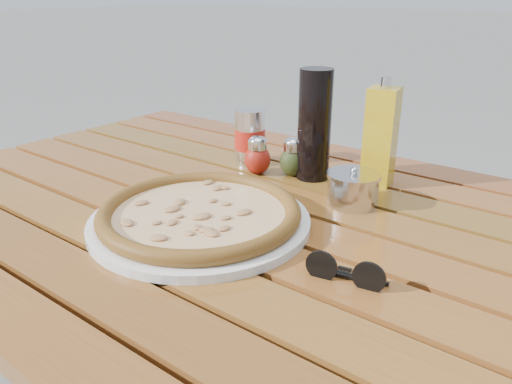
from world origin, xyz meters
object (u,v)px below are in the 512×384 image
Objects in this scene: sunglasses at (345,272)px; plate at (200,221)px; dark_bottle at (314,125)px; olive_oil_cruet at (381,137)px; pepper_shaker at (258,156)px; parmesan_tin at (353,188)px; soda_can at (250,137)px; pizza at (200,213)px; oregano_shaker at (293,158)px; table at (249,250)px.

plate is at bearing 167.08° from sunglasses.
dark_bottle is 0.13m from olive_oil_cruet.
parmesan_tin is (0.23, -0.03, -0.01)m from pepper_shaker.
soda_can reaches higher than parmesan_tin.
dark_bottle is 1.83× the size of parmesan_tin.
pepper_shaker reaches higher than pizza.
olive_oil_cruet is (0.12, 0.05, -0.01)m from dark_bottle.
sunglasses is at bearing -2.06° from pizza.
dark_bottle reaches higher than sunglasses.
sunglasses is at bearing -46.82° from oregano_shaker.
dark_bottle is 0.17m from soda_can.
dark_bottle reaches higher than plate.
oregano_shaker is at bearing 28.72° from pepper_shaker.
table is 0.30m from soda_can.
sunglasses is (0.28, -0.30, -0.02)m from oregano_shaker.
table is 6.36× the size of dark_bottle.
soda_can is at bearing 113.68° from pizza.
olive_oil_cruet reaches higher than soda_can.
plate is at bearing -112.66° from olive_oil_cruet.
pepper_shaker is at bearing -151.28° from oregano_shaker.
plate is 4.39× the size of oregano_shaker.
table is 11.67× the size of soda_can.
plate is (-0.03, -0.09, 0.08)m from table.
pizza is 0.39m from olive_oil_cruet.
table is at bearing -57.04° from pepper_shaker.
dark_bottle reaches higher than pepper_shaker.
table is 0.23m from pepper_shaker.
oregano_shaker is at bearing 160.04° from parmesan_tin.
oregano_shaker is 0.18m from parmesan_tin.
plate is 0.32m from dark_bottle.
olive_oil_cruet is at bearing 65.76° from table.
olive_oil_cruet is 0.14m from parmesan_tin.
soda_can is 0.30m from parmesan_tin.
dark_bottle is 2.00× the size of sunglasses.
parmesan_tin is 1.09× the size of sunglasses.
dark_bottle reaches higher than table.
olive_oil_cruet is 1.75× the size of parmesan_tin.
table is 3.44× the size of pizza.
sunglasses is (0.24, -0.31, -0.09)m from dark_bottle.
dark_bottle is 0.41m from sunglasses.
pepper_shaker is (-0.08, 0.26, 0.02)m from pizza.
pizza is 4.96× the size of pepper_shaker.
plate is 3.00× the size of parmesan_tin.
dark_bottle reaches higher than oregano_shaker.
pepper_shaker is at bearing 131.73° from sunglasses.
sunglasses is at bearing -64.61° from parmesan_tin.
pizza is at bearing -112.66° from olive_oil_cruet.
plate is 0.27m from sunglasses.
oregano_shaker reaches higher than sunglasses.
oregano_shaker is 0.39× the size of olive_oil_cruet.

